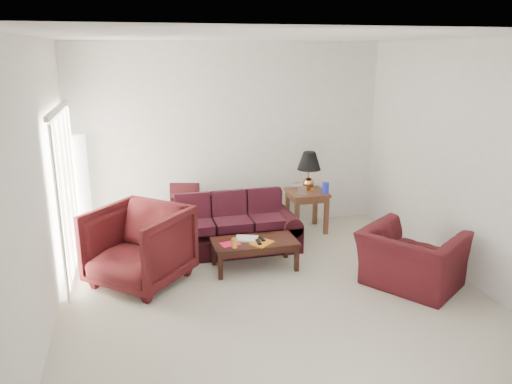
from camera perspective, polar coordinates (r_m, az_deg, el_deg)
The scene contains 19 objects.
floor at distance 6.23m, azimuth 1.99°, elevation -11.45°, with size 5.00×5.00×0.00m, color beige.
blinds at distance 6.89m, azimuth -20.90°, elevation -0.14°, with size 0.10×2.00×2.16m, color silver.
sofa at distance 7.32m, azimuth -2.82°, elevation -3.70°, with size 1.97×0.85×0.81m, color black, non-canonical shape.
throw_pillow at distance 7.75m, azimuth -8.15°, elevation -0.61°, with size 0.44×0.13×0.44m, color black.
end_table at distance 8.19m, azimuth 5.77°, elevation -2.16°, with size 0.61×0.61×0.66m, color #52301C, non-canonical shape.
table_lamp at distance 8.06m, azimuth 6.07°, elevation 2.35°, with size 0.38×0.38×0.64m, color #CB833F, non-canonical shape.
clock at distance 7.89m, azimuth 5.30°, elevation 0.18°, with size 0.13×0.05×0.13m, color silver.
blue_canister at distance 8.01m, azimuth 7.96°, elevation 0.48°, with size 0.11×0.11×0.17m, color #1B23B0.
picture_frame at distance 8.24m, azimuth 4.39°, elevation 1.02°, with size 0.14×0.02×0.17m, color #B2B2B6.
floor_lamp at distance 7.80m, azimuth -19.28°, elevation 0.10°, with size 0.28×0.28×1.71m, color silver, non-canonical shape.
armchair_left at distance 6.45m, azimuth -13.23°, elevation -6.05°, with size 1.06×1.09×0.99m, color #3B0D10.
armchair_right at distance 6.53m, azimuth 17.31°, elevation -7.33°, with size 1.12×0.98×0.73m, color #3C0D12.
coffee_table at distance 6.80m, azimuth -0.14°, elevation -7.13°, with size 1.13×0.57×0.40m, color black, non-canonical shape.
magazine_red at distance 6.60m, azimuth -2.97°, elevation -5.97°, with size 0.25×0.19×0.01m, color red.
magazine_white at distance 6.78m, azimuth -1.12°, elevation -5.32°, with size 0.30×0.22×0.02m, color white.
magazine_orange at distance 6.63m, azimuth 0.70°, elevation -5.85°, with size 0.29×0.22×0.02m, color orange.
remote_a at distance 6.61m, azimuth 0.29°, elevation -5.72°, with size 0.05×0.17×0.02m, color black.
remote_b at distance 6.72m, azimuth 0.69°, elevation -5.37°, with size 0.05×0.16×0.02m, color black.
yellow_glass at distance 6.49m, azimuth -2.48°, elevation -5.83°, with size 0.07×0.07×0.13m, color gold.
Camera 1 is at (-1.58, -5.30, 2.86)m, focal length 35.00 mm.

